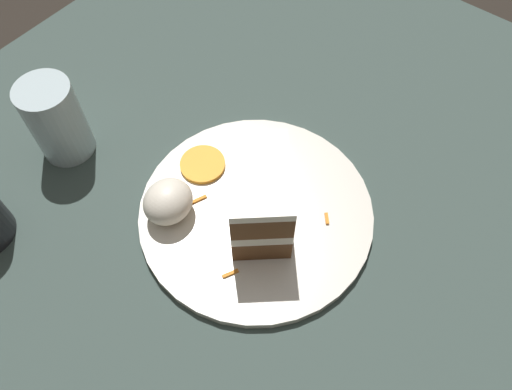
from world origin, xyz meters
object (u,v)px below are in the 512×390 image
at_px(cake_slice, 259,196).
at_px(drinking_glass, 58,124).
at_px(cream_dollop, 168,202).
at_px(orange_garnish, 203,164).
at_px(plate, 256,212).

bearing_deg(cake_slice, drinking_glass, -27.24).
bearing_deg(cream_dollop, orange_garnish, 11.27).
height_order(cake_slice, cream_dollop, cake_slice).
xyz_separation_m(plate, orange_garnish, (0.01, 0.10, 0.01)).
bearing_deg(drinking_glass, orange_garnish, -63.70).
bearing_deg(plate, orange_garnish, 84.32).
bearing_deg(drinking_glass, cream_dollop, -87.75).
bearing_deg(cake_slice, cream_dollop, -7.34).
xyz_separation_m(cake_slice, orange_garnish, (0.02, 0.11, -0.05)).
xyz_separation_m(plate, drinking_glass, (-0.08, 0.27, 0.04)).
xyz_separation_m(cake_slice, cream_dollop, (-0.06, 0.09, -0.03)).
height_order(plate, cream_dollop, cream_dollop).
xyz_separation_m(plate, cake_slice, (-0.01, -0.01, 0.06)).
bearing_deg(orange_garnish, plate, -95.68).
relative_size(cake_slice, orange_garnish, 2.19).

